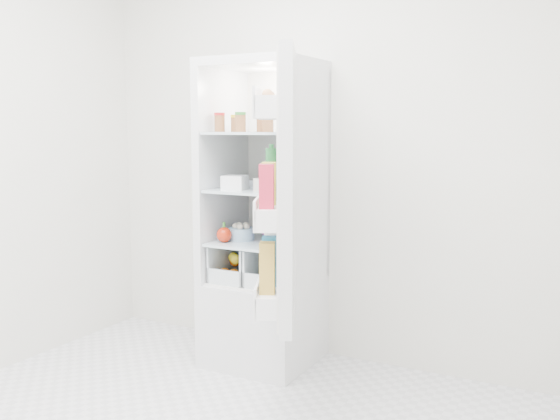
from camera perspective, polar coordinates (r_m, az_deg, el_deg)
The scene contains 20 objects.
room_walls at distance 2.55m, azimuth -11.34°, elevation 11.44°, with size 3.02×3.02×2.61m.
refrigerator at distance 3.77m, azimuth -1.19°, elevation -3.88°, with size 0.60×0.60×1.80m.
shelf_low at distance 3.70m, azimuth -1.66°, elevation -2.91°, with size 0.49×0.53×0.01m, color silver.
shelf_mid at distance 3.66m, azimuth -1.68°, elevation 1.87°, with size 0.49×0.53×0.01m, color silver.
shelf_top at distance 3.64m, azimuth -1.70°, elevation 7.05°, with size 0.49×0.53×0.01m, color silver.
crisper_left at distance 3.79m, azimuth -3.27°, elevation -4.68°, with size 0.23×0.46×0.22m, color silver, non-canonical shape.
crisper_right at distance 3.67m, azimuth 0.01°, elevation -5.08°, with size 0.23×0.46×0.22m, color silver, non-canonical shape.
condiment_jars at distance 3.56m, azimuth -3.22°, elevation 7.83°, with size 0.38×0.16×0.08m.
squeeze_bottle at distance 3.67m, azimuth 1.47°, elevation 8.41°, with size 0.05×0.05×0.16m, color white.
tub_white at distance 3.59m, azimuth -4.15°, elevation 2.52°, with size 0.13×0.13×0.08m, color white.
tub_cream at distance 3.50m, azimuth -1.05°, elevation 2.33°, with size 0.12×0.12×0.07m, color beige.
tin_red at distance 3.51m, azimuth 0.58°, elevation 2.29°, with size 0.10×0.10×0.07m, color red.
foil_tray at distance 3.79m, azimuth -2.42°, elevation 2.50°, with size 0.17×0.13×0.04m, color white.
tub_green at distance 3.74m, azimuth 2.06°, elevation 2.71°, with size 0.10×0.14×0.08m, color #449559.
red_cabbage at distance 3.69m, azimuth -0.51°, elevation -1.37°, with size 0.19×0.19×0.19m, color #541E58.
bell_pepper at distance 3.65m, azimuth -5.14°, elevation -2.27°, with size 0.09×0.09×0.09m, color red.
mushroom_bowl at distance 3.72m, azimuth -3.54°, elevation -2.20°, with size 0.15×0.15×0.07m, color #8FB6D6.
citrus_pile at distance 3.78m, azimuth -3.41°, elevation -5.13°, with size 0.20×0.31×0.16m.
veg_pile at distance 3.67m, azimuth 0.06°, elevation -5.81°, with size 0.16×0.30×0.10m.
fridge_door at distance 2.97m, azimuth 0.21°, elevation 1.38°, with size 0.39×0.57×1.30m.
Camera 1 is at (1.62, -1.97, 1.41)m, focal length 40.00 mm.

